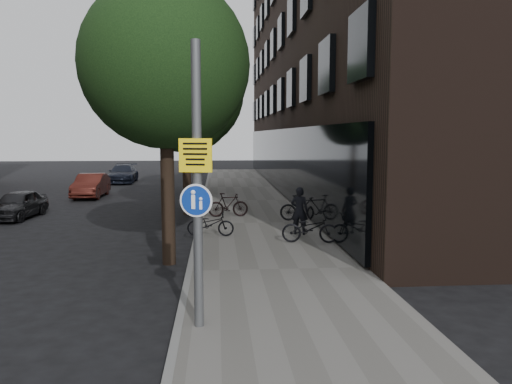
{
  "coord_description": "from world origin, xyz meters",
  "views": [
    {
      "loc": [
        -1.29,
        -8.82,
        3.47
      ],
      "look_at": [
        -0.28,
        3.98,
        2.0
      ],
      "focal_mm": 35.0,
      "sensor_mm": 36.0,
      "label": 1
    }
  ],
  "objects": [
    {
      "name": "parked_bike_curb_far",
      "position": [
        -0.84,
        11.52,
        0.61
      ],
      "size": [
        1.67,
        0.59,
        0.99
      ],
      "primitive_type": "imported",
      "rotation": [
        0.0,
        0.0,
        1.65
      ],
      "color": "black",
      "rests_on": "sidewalk"
    },
    {
      "name": "parked_bike_curb_near",
      "position": [
        -1.52,
        7.6,
        0.53
      ],
      "size": [
        1.61,
        0.73,
        0.82
      ],
      "primitive_type": "imported",
      "rotation": [
        0.0,
        0.0,
        1.45
      ],
      "color": "black",
      "rests_on": "sidewalk"
    },
    {
      "name": "parked_bike_facade_near",
      "position": [
        1.59,
        6.33,
        0.58
      ],
      "size": [
        1.83,
        0.87,
        0.92
      ],
      "primitive_type": "imported",
      "rotation": [
        0.0,
        0.0,
        1.42
      ],
      "color": "black",
      "rests_on": "sidewalk"
    },
    {
      "name": "ground",
      "position": [
        0.0,
        0.0,
        0.0
      ],
      "size": [
        120.0,
        120.0,
        0.0
      ],
      "primitive_type": "plane",
      "color": "black",
      "rests_on": "ground"
    },
    {
      "name": "street_tree_near",
      "position": [
        -2.53,
        4.64,
        5.11
      ],
      "size": [
        4.4,
        4.4,
        7.5
      ],
      "color": "black",
      "rests_on": "ground"
    },
    {
      "name": "building_right_dark_brick",
      "position": [
        8.5,
        22.0,
        9.0
      ],
      "size": [
        12.0,
        40.0,
        18.0
      ],
      "primitive_type": "cube",
      "color": "black",
      "rests_on": "ground"
    },
    {
      "name": "parked_bike_facade_far",
      "position": [
        2.0,
        10.27,
        0.63
      ],
      "size": [
        1.76,
        0.84,
        1.02
      ],
      "primitive_type": "imported",
      "rotation": [
        0.0,
        0.0,
        1.35
      ],
      "color": "black",
      "rests_on": "sidewalk"
    },
    {
      "name": "parked_car_mid",
      "position": [
        -8.32,
        19.54,
        0.66
      ],
      "size": [
        1.44,
        4.01,
        1.32
      ],
      "primitive_type": "imported",
      "rotation": [
        0.0,
        0.0,
        0.01
      ],
      "color": "#572018",
      "rests_on": "ground"
    },
    {
      "name": "pedestrian",
      "position": [
        1.48,
        7.67,
        0.93
      ],
      "size": [
        0.68,
        0.56,
        1.61
      ],
      "primitive_type": "imported",
      "rotation": [
        0.0,
        0.0,
        2.81
      ],
      "color": "black",
      "rests_on": "sidewalk"
    },
    {
      "name": "parked_car_near",
      "position": [
        -9.6,
        12.5,
        0.59
      ],
      "size": [
        1.69,
        3.57,
        1.18
      ],
      "primitive_type": "imported",
      "rotation": [
        0.0,
        0.0,
        -0.09
      ],
      "color": "black",
      "rests_on": "ground"
    },
    {
      "name": "street_tree_mid",
      "position": [
        -2.53,
        13.14,
        5.11
      ],
      "size": [
        5.0,
        5.0,
        7.8
      ],
      "color": "black",
      "rests_on": "ground"
    },
    {
      "name": "curb_edge",
      "position": [
        -2.0,
        10.0,
        0.07
      ],
      "size": [
        0.15,
        60.0,
        0.13
      ],
      "primitive_type": "cube",
      "color": "slate",
      "rests_on": "ground"
    },
    {
      "name": "signpost",
      "position": [
        -1.63,
        -0.28,
        2.61
      ],
      "size": [
        0.56,
        0.16,
        4.92
      ],
      "rotation": [
        0.0,
        0.0,
        -0.23
      ],
      "color": "#595B5E",
      "rests_on": "sidewalk"
    },
    {
      "name": "street_tree_far",
      "position": [
        -2.53,
        22.14,
        5.11
      ],
      "size": [
        5.0,
        5.0,
        7.8
      ],
      "color": "black",
      "rests_on": "ground"
    },
    {
      "name": "sidewalk",
      "position": [
        0.25,
        10.0,
        0.06
      ],
      "size": [
        4.5,
        60.0,
        0.12
      ],
      "primitive_type": "cube",
      "color": "#65635E",
      "rests_on": "ground"
    },
    {
      "name": "parked_car_far",
      "position": [
        -8.16,
        28.22,
        0.66
      ],
      "size": [
        2.0,
        4.61,
        1.32
      ],
      "primitive_type": "imported",
      "rotation": [
        0.0,
        0.0,
        0.03
      ],
      "color": "black",
      "rests_on": "ground"
    }
  ]
}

